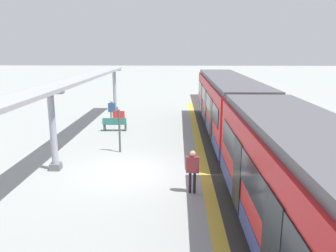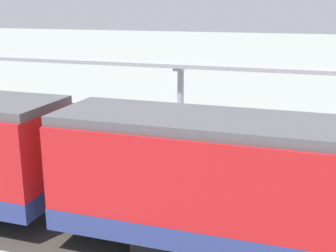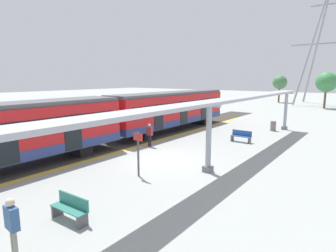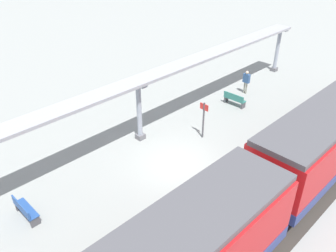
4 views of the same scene
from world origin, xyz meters
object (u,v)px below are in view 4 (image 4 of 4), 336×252
at_px(passenger_waiting_near_edge, 191,194).
at_px(passenger_by_the_benches, 246,79).
at_px(canopy_pillar_nearest, 277,50).
at_px(bench_mid_platform, 234,99).
at_px(canopy_pillar_second, 139,112).
at_px(bench_near_end, 25,210).
at_px(platform_info_sign, 204,117).

distance_m(passenger_waiting_near_edge, passenger_by_the_benches, 12.43).
distance_m(canopy_pillar_nearest, bench_mid_platform, 7.44).
distance_m(canopy_pillar_second, passenger_waiting_near_edge, 6.28).
bearing_deg(bench_mid_platform, canopy_pillar_second, 79.66).
bearing_deg(passenger_waiting_near_edge, bench_near_end, 48.26).
bearing_deg(bench_near_end, passenger_by_the_benches, -88.25).
relative_size(canopy_pillar_second, platform_info_sign, 1.57).
xyz_separation_m(canopy_pillar_second, bench_mid_platform, (-1.29, -7.07, -1.31)).
xyz_separation_m(canopy_pillar_nearest, platform_info_sign, (-2.37, 11.67, -0.42)).
height_order(bench_mid_platform, passenger_by_the_benches, passenger_by_the_benches).
height_order(canopy_pillar_second, platform_info_sign, canopy_pillar_second).
bearing_deg(passenger_waiting_near_edge, passenger_by_the_benches, -65.83).
height_order(bench_mid_platform, platform_info_sign, platform_info_sign).
bearing_deg(platform_info_sign, bench_mid_platform, -76.38).
xyz_separation_m(canopy_pillar_nearest, bench_near_end, (-1.24, 21.64, -1.31)).
distance_m(platform_info_sign, passenger_waiting_near_edge, 5.95).
distance_m(canopy_pillar_nearest, canopy_pillar_second, 14.28).
relative_size(bench_near_end, passenger_waiting_near_edge, 0.94).
bearing_deg(passenger_by_the_benches, canopy_pillar_nearest, -81.87).
bearing_deg(canopy_pillar_second, passenger_by_the_benches, -94.61).
bearing_deg(canopy_pillar_nearest, passenger_waiting_near_edge, 109.46).
relative_size(canopy_pillar_nearest, passenger_waiting_near_edge, 2.15).
relative_size(bench_mid_platform, passenger_by_the_benches, 0.90).
bearing_deg(canopy_pillar_nearest, passenger_by_the_benches, 98.13).
height_order(platform_info_sign, passenger_waiting_near_edge, platform_info_sign).
relative_size(canopy_pillar_second, passenger_by_the_benches, 2.04).
bearing_deg(canopy_pillar_second, bench_mid_platform, -100.34).
bearing_deg(canopy_pillar_second, bench_near_end, 99.57).
bearing_deg(platform_info_sign, passenger_waiting_near_edge, 125.61).
bearing_deg(bench_mid_platform, platform_info_sign, 103.62).
bearing_deg(canopy_pillar_nearest, bench_mid_platform, 100.14).
distance_m(canopy_pillar_second, platform_info_sign, 3.55).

